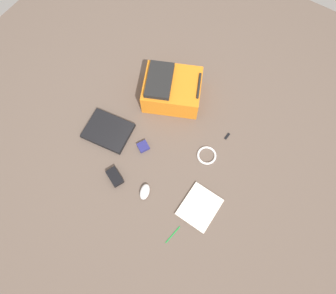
{
  "coord_description": "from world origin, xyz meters",
  "views": [
    {
      "loc": [
        -0.44,
        0.63,
        1.89
      ],
      "look_at": [
        -0.04,
        0.03,
        0.02
      ],
      "focal_mm": 30.72,
      "sensor_mm": 36.0,
      "label": 1
    }
  ],
  "objects_px": {
    "pen_black": "(173,235)",
    "usb_stick": "(227,136)",
    "cable_coil": "(207,155)",
    "earbud_pouch": "(143,146)",
    "laptop": "(108,131)",
    "book_blue": "(200,207)",
    "backpack": "(172,89)",
    "computer_mouse": "(145,192)",
    "power_brick": "(115,177)"
  },
  "relations": [
    {
      "from": "cable_coil",
      "to": "book_blue",
      "type": "bearing_deg",
      "value": 113.03
    },
    {
      "from": "power_brick",
      "to": "usb_stick",
      "type": "xyz_separation_m",
      "value": [
        -0.49,
        -0.68,
        -0.01
      ]
    },
    {
      "from": "book_blue",
      "to": "cable_coil",
      "type": "xyz_separation_m",
      "value": [
        0.14,
        -0.33,
        -0.0
      ]
    },
    {
      "from": "computer_mouse",
      "to": "power_brick",
      "type": "xyz_separation_m",
      "value": [
        0.23,
        0.03,
        -0.0
      ]
    },
    {
      "from": "backpack",
      "to": "usb_stick",
      "type": "xyz_separation_m",
      "value": [
        -0.51,
        0.06,
        -0.09
      ]
    },
    {
      "from": "earbud_pouch",
      "to": "book_blue",
      "type": "bearing_deg",
      "value": 165.2
    },
    {
      "from": "backpack",
      "to": "power_brick",
      "type": "height_order",
      "value": "backpack"
    },
    {
      "from": "power_brick",
      "to": "earbud_pouch",
      "type": "height_order",
      "value": "power_brick"
    },
    {
      "from": "book_blue",
      "to": "computer_mouse",
      "type": "xyz_separation_m",
      "value": [
        0.36,
        0.11,
        0.01
      ]
    },
    {
      "from": "backpack",
      "to": "earbud_pouch",
      "type": "distance_m",
      "value": 0.47
    },
    {
      "from": "computer_mouse",
      "to": "pen_black",
      "type": "height_order",
      "value": "computer_mouse"
    },
    {
      "from": "backpack",
      "to": "laptop",
      "type": "xyz_separation_m",
      "value": [
        0.22,
        0.5,
        -0.08
      ]
    },
    {
      "from": "computer_mouse",
      "to": "cable_coil",
      "type": "xyz_separation_m",
      "value": [
        -0.21,
        -0.45,
        -0.01
      ]
    },
    {
      "from": "laptop",
      "to": "power_brick",
      "type": "distance_m",
      "value": 0.35
    },
    {
      "from": "usb_stick",
      "to": "laptop",
      "type": "bearing_deg",
      "value": 30.67
    },
    {
      "from": "laptop",
      "to": "earbud_pouch",
      "type": "bearing_deg",
      "value": -172.11
    },
    {
      "from": "cable_coil",
      "to": "laptop",
      "type": "bearing_deg",
      "value": 18.36
    },
    {
      "from": "cable_coil",
      "to": "usb_stick",
      "type": "xyz_separation_m",
      "value": [
        -0.05,
        -0.21,
        -0.0
      ]
    },
    {
      "from": "cable_coil",
      "to": "power_brick",
      "type": "distance_m",
      "value": 0.65
    },
    {
      "from": "pen_black",
      "to": "usb_stick",
      "type": "distance_m",
      "value": 0.78
    },
    {
      "from": "power_brick",
      "to": "pen_black",
      "type": "xyz_separation_m",
      "value": [
        -0.53,
        0.1,
        -0.01
      ]
    },
    {
      "from": "backpack",
      "to": "cable_coil",
      "type": "xyz_separation_m",
      "value": [
        -0.47,
        0.27,
        -0.09
      ]
    },
    {
      "from": "cable_coil",
      "to": "earbud_pouch",
      "type": "distance_m",
      "value": 0.45
    },
    {
      "from": "backpack",
      "to": "cable_coil",
      "type": "distance_m",
      "value": 0.54
    },
    {
      "from": "computer_mouse",
      "to": "pen_black",
      "type": "relative_size",
      "value": 0.79
    },
    {
      "from": "cable_coil",
      "to": "pen_black",
      "type": "height_order",
      "value": "cable_coil"
    },
    {
      "from": "laptop",
      "to": "book_blue",
      "type": "distance_m",
      "value": 0.84
    },
    {
      "from": "laptop",
      "to": "cable_coil",
      "type": "bearing_deg",
      "value": -161.64
    },
    {
      "from": "cable_coil",
      "to": "power_brick",
      "type": "xyz_separation_m",
      "value": [
        0.44,
        0.48,
        0.01
      ]
    },
    {
      "from": "pen_black",
      "to": "earbud_pouch",
      "type": "xyz_separation_m",
      "value": [
        0.5,
        -0.39,
        0.01
      ]
    },
    {
      "from": "power_brick",
      "to": "laptop",
      "type": "bearing_deg",
      "value": -45.08
    },
    {
      "from": "computer_mouse",
      "to": "cable_coil",
      "type": "bearing_deg",
      "value": -134.8
    },
    {
      "from": "pen_black",
      "to": "usb_stick",
      "type": "height_order",
      "value": "same"
    },
    {
      "from": "cable_coil",
      "to": "pen_black",
      "type": "relative_size",
      "value": 1.01
    },
    {
      "from": "book_blue",
      "to": "power_brick",
      "type": "relative_size",
      "value": 2.08
    },
    {
      "from": "backpack",
      "to": "power_brick",
      "type": "bearing_deg",
      "value": 91.94
    },
    {
      "from": "computer_mouse",
      "to": "backpack",
      "type": "bearing_deg",
      "value": -89.9
    },
    {
      "from": "earbud_pouch",
      "to": "usb_stick",
      "type": "height_order",
      "value": "earbud_pouch"
    },
    {
      "from": "computer_mouse",
      "to": "cable_coil",
      "type": "height_order",
      "value": "computer_mouse"
    },
    {
      "from": "power_brick",
      "to": "usb_stick",
      "type": "height_order",
      "value": "power_brick"
    },
    {
      "from": "computer_mouse",
      "to": "power_brick",
      "type": "distance_m",
      "value": 0.23
    },
    {
      "from": "book_blue",
      "to": "cable_coil",
      "type": "bearing_deg",
      "value": -66.97
    },
    {
      "from": "backpack",
      "to": "cable_coil",
      "type": "height_order",
      "value": "backpack"
    },
    {
      "from": "book_blue",
      "to": "pen_black",
      "type": "relative_size",
      "value": 1.96
    },
    {
      "from": "pen_black",
      "to": "book_blue",
      "type": "bearing_deg",
      "value": -102.6
    },
    {
      "from": "book_blue",
      "to": "usb_stick",
      "type": "relative_size",
      "value": 4.77
    },
    {
      "from": "laptop",
      "to": "book_blue",
      "type": "bearing_deg",
      "value": 172.68
    },
    {
      "from": "laptop",
      "to": "usb_stick",
      "type": "relative_size",
      "value": 6.44
    },
    {
      "from": "cable_coil",
      "to": "pen_black",
      "type": "bearing_deg",
      "value": 98.76
    },
    {
      "from": "usb_stick",
      "to": "cable_coil",
      "type": "bearing_deg",
      "value": 76.83
    }
  ]
}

